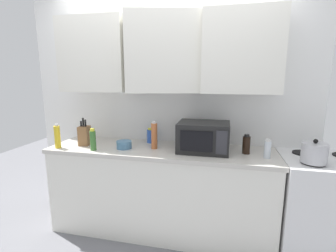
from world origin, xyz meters
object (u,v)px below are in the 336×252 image
object	(u,v)px
knife_block	(85,135)
bottle_green_oil	(93,140)
bottle_yellow_mustard	(57,137)
bottle_clear_tall	(267,149)
bottle_spice_jar	(154,136)
kettle	(314,153)
bottle_soy_dark	(246,145)
microwave	(203,137)
stove_range	(323,207)
bottle_blue_cleaner	(151,136)
bowl_ceramic_small	(124,145)

from	to	relation	value
knife_block	bottle_green_oil	xyz separation A→B (m)	(0.18, -0.15, -0.00)
bottle_yellow_mustard	bottle_clear_tall	bearing A→B (deg)	3.71
bottle_yellow_mustard	bottle_spice_jar	bearing A→B (deg)	11.39
kettle	bottle_green_oil	bearing A→B (deg)	-178.56
bottle_soy_dark	bottle_green_oil	bearing A→B (deg)	-171.58
microwave	bottle_green_oil	bearing A→B (deg)	-168.60
bottle_clear_tall	bottle_soy_dark	size ratio (longest dim) A/B	0.94
stove_range	bottle_blue_cleaner	distance (m)	1.76
bottle_blue_cleaner	bottle_green_oil	bearing A→B (deg)	-139.60
kettle	microwave	xyz separation A→B (m)	(-0.92, 0.16, 0.05)
bottle_spice_jar	bottle_blue_cleaner	distance (m)	0.24
microwave	bowl_ceramic_small	xyz separation A→B (m)	(-0.78, -0.09, -0.10)
bottle_yellow_mustard	bottle_blue_cleaner	bearing A→B (deg)	25.52
bottle_blue_cleaner	bottle_soy_dark	size ratio (longest dim) A/B	0.87
bottle_blue_cleaner	bottle_green_oil	distance (m)	0.61
bottle_green_oil	bottle_soy_dark	bearing A→B (deg)	8.42
microwave	bottle_yellow_mustard	xyz separation A→B (m)	(-1.43, -0.22, -0.02)
bottle_spice_jar	microwave	bearing A→B (deg)	3.48
bottle_clear_tall	bottle_green_oil	bearing A→B (deg)	-175.76
knife_block	bottle_clear_tall	distance (m)	1.80
bowl_ceramic_small	bottle_spice_jar	bearing A→B (deg)	11.44
bottle_yellow_mustard	bowl_ceramic_small	distance (m)	0.67
bottle_soy_dark	bottle_yellow_mustard	size ratio (longest dim) A/B	0.75
bowl_ceramic_small	microwave	bearing A→B (deg)	6.55
stove_range	microwave	size ratio (longest dim) A/B	1.90
kettle	bottle_green_oil	xyz separation A→B (m)	(-1.96, -0.05, 0.01)
bottle_blue_cleaner	bowl_ceramic_small	distance (m)	0.34
microwave	bottle_green_oil	size ratio (longest dim) A/B	2.23
kettle	microwave	bearing A→B (deg)	169.97
kettle	bowl_ceramic_small	bearing A→B (deg)	177.55
microwave	kettle	bearing A→B (deg)	-10.03
microwave	bottle_spice_jar	size ratio (longest dim) A/B	1.73
bottle_soy_dark	microwave	bearing A→B (deg)	-179.63
bottle_yellow_mustard	bowl_ceramic_small	xyz separation A→B (m)	(0.65, 0.13, -0.08)
knife_block	bowl_ceramic_small	world-z (taller)	knife_block
bottle_spice_jar	bottle_soy_dark	world-z (taller)	bottle_spice_jar
microwave	knife_block	bearing A→B (deg)	-177.16
bottle_spice_jar	bottle_yellow_mustard	bearing A→B (deg)	-168.61
knife_block	bottle_soy_dark	world-z (taller)	knife_block
bottle_soy_dark	bottle_yellow_mustard	world-z (taller)	bottle_yellow_mustard
bottle_clear_tall	bottle_blue_cleaner	world-z (taller)	bottle_clear_tall
bottle_blue_cleaner	microwave	bearing A→B (deg)	-17.65
kettle	bottle_clear_tall	bearing A→B (deg)	168.55
bottle_soy_dark	knife_block	bearing A→B (deg)	-177.77
bottle_green_oil	bowl_ceramic_small	xyz separation A→B (m)	(0.27, 0.12, -0.06)
bottle_blue_cleaner	bottle_yellow_mustard	xyz separation A→B (m)	(-0.85, -0.41, 0.04)
bottle_spice_jar	bowl_ceramic_small	bearing A→B (deg)	-168.56
kettle	knife_block	distance (m)	2.15
bottle_spice_jar	bottle_soy_dark	bearing A→B (deg)	2.07
bottle_clear_tall	bottle_green_oil	world-z (taller)	bottle_green_oil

